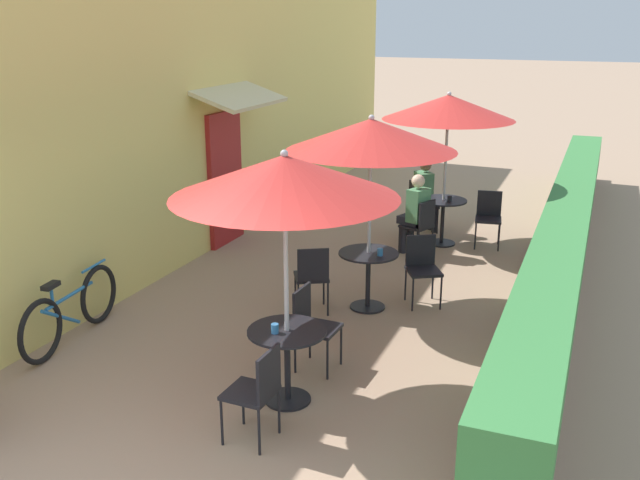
{
  "coord_description": "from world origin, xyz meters",
  "views": [
    {
      "loc": [
        3.12,
        -3.29,
        3.5
      ],
      "look_at": [
        0.15,
        4.08,
        1.0
      ],
      "focal_mm": 40.0,
      "sensor_mm": 36.0,
      "label": 1
    }
  ],
  "objects_px": {
    "patio_table_near": "(287,351)",
    "cafe_chair_near_right": "(312,321)",
    "cafe_chair_near_left": "(258,387)",
    "patio_table_far": "(443,213)",
    "coffee_cup_near": "(275,329)",
    "seated_patron_far_left": "(426,192)",
    "cafe_chair_mid_right": "(422,264)",
    "coffee_cup_mid": "(380,252)",
    "patio_umbrella_near": "(285,177)",
    "bicycle_leaning": "(71,311)",
    "seated_patron_far_right": "(415,210)",
    "patio_umbrella_far": "(448,107)",
    "patio_table_mid": "(368,269)",
    "cafe_chair_far_back": "(489,214)",
    "cafe_chair_mid_left": "(312,274)",
    "cafe_chair_far_left": "(420,202)",
    "coffee_cup_far": "(450,198)",
    "cafe_chair_far_right": "(421,223)",
    "patio_umbrella_mid": "(371,135)"
  },
  "relations": [
    {
      "from": "seated_patron_far_right",
      "to": "cafe_chair_mid_right",
      "type": "bearing_deg",
      "value": -141.24
    },
    {
      "from": "cafe_chair_near_left",
      "to": "coffee_cup_far",
      "type": "bearing_deg",
      "value": -0.97
    },
    {
      "from": "coffee_cup_mid",
      "to": "coffee_cup_near",
      "type": "bearing_deg",
      "value": -95.34
    },
    {
      "from": "cafe_chair_near_left",
      "to": "bicycle_leaning",
      "type": "distance_m",
      "value": 3.01
    },
    {
      "from": "cafe_chair_near_right",
      "to": "patio_table_mid",
      "type": "bearing_deg",
      "value": -179.31
    },
    {
      "from": "cafe_chair_near_left",
      "to": "cafe_chair_far_left",
      "type": "distance_m",
      "value": 6.62
    },
    {
      "from": "seated_patron_far_right",
      "to": "patio_umbrella_far",
      "type": "bearing_deg",
      "value": -2.85
    },
    {
      "from": "patio_table_mid",
      "to": "cafe_chair_far_back",
      "type": "xyz_separation_m",
      "value": [
        0.97,
        3.14,
        -0.0
      ]
    },
    {
      "from": "cafe_chair_near_right",
      "to": "patio_umbrella_mid",
      "type": "bearing_deg",
      "value": -179.31
    },
    {
      "from": "cafe_chair_far_left",
      "to": "coffee_cup_far",
      "type": "bearing_deg",
      "value": 8.59
    },
    {
      "from": "patio_table_far",
      "to": "cafe_chair_far_left",
      "type": "xyz_separation_m",
      "value": [
        -0.5,
        0.51,
        -0.0
      ]
    },
    {
      "from": "seated_patron_far_right",
      "to": "cafe_chair_far_back",
      "type": "xyz_separation_m",
      "value": [
        0.98,
        0.83,
        -0.17
      ]
    },
    {
      "from": "patio_umbrella_mid",
      "to": "patio_table_far",
      "type": "distance_m",
      "value": 3.4
    },
    {
      "from": "patio_umbrella_near",
      "to": "bicycle_leaning",
      "type": "height_order",
      "value": "patio_umbrella_near"
    },
    {
      "from": "cafe_chair_mid_right",
      "to": "coffee_cup_mid",
      "type": "height_order",
      "value": "cafe_chair_mid_right"
    },
    {
      "from": "cafe_chair_mid_right",
      "to": "seated_patron_far_right",
      "type": "relative_size",
      "value": 0.7
    },
    {
      "from": "patio_table_near",
      "to": "patio_table_mid",
      "type": "height_order",
      "value": "same"
    },
    {
      "from": "coffee_cup_near",
      "to": "seated_patron_far_left",
      "type": "relative_size",
      "value": 0.07
    },
    {
      "from": "patio_table_mid",
      "to": "bicycle_leaning",
      "type": "bearing_deg",
      "value": -142.26
    },
    {
      "from": "cafe_chair_mid_left",
      "to": "patio_table_far",
      "type": "height_order",
      "value": "cafe_chair_mid_left"
    },
    {
      "from": "patio_umbrella_near",
      "to": "cafe_chair_near_left",
      "type": "bearing_deg",
      "value": -85.95
    },
    {
      "from": "cafe_chair_far_left",
      "to": "patio_umbrella_far",
      "type": "bearing_deg",
      "value": 6.14
    },
    {
      "from": "cafe_chair_far_back",
      "to": "bicycle_leaning",
      "type": "relative_size",
      "value": 0.49
    },
    {
      "from": "cafe_chair_far_left",
      "to": "seated_patron_far_right",
      "type": "height_order",
      "value": "seated_patron_far_right"
    },
    {
      "from": "cafe_chair_far_left",
      "to": "cafe_chair_far_back",
      "type": "xyz_separation_m",
      "value": [
        1.19,
        -0.32,
        0.0
      ]
    },
    {
      "from": "cafe_chair_near_right",
      "to": "patio_umbrella_near",
      "type": "bearing_deg",
      "value": 6.14
    },
    {
      "from": "patio_table_mid",
      "to": "seated_patron_far_right",
      "type": "height_order",
      "value": "seated_patron_far_right"
    },
    {
      "from": "patio_table_mid",
      "to": "seated_patron_far_right",
      "type": "relative_size",
      "value": 0.59
    },
    {
      "from": "coffee_cup_far",
      "to": "patio_umbrella_near",
      "type": "bearing_deg",
      "value": -94.0
    },
    {
      "from": "cafe_chair_near_left",
      "to": "patio_umbrella_mid",
      "type": "xyz_separation_m",
      "value": [
        -0.06,
        3.15,
        1.66
      ]
    },
    {
      "from": "coffee_cup_mid",
      "to": "patio_umbrella_far",
      "type": "distance_m",
      "value": 3.33
    },
    {
      "from": "coffee_cup_mid",
      "to": "coffee_cup_far",
      "type": "bearing_deg",
      "value": 85.83
    },
    {
      "from": "cafe_chair_near_right",
      "to": "patio_table_near",
      "type": "bearing_deg",
      "value": 6.14
    },
    {
      "from": "patio_table_near",
      "to": "cafe_chair_near_right",
      "type": "bearing_deg",
      "value": 94.05
    },
    {
      "from": "cafe_chair_near_left",
      "to": "patio_table_far",
      "type": "distance_m",
      "value": 6.11
    },
    {
      "from": "cafe_chair_near_right",
      "to": "cafe_chair_far_left",
      "type": "height_order",
      "value": "same"
    },
    {
      "from": "patio_umbrella_near",
      "to": "cafe_chair_far_left",
      "type": "height_order",
      "value": "patio_umbrella_near"
    },
    {
      "from": "patio_table_near",
      "to": "cafe_chair_far_back",
      "type": "relative_size",
      "value": 0.85
    },
    {
      "from": "cafe_chair_near_left",
      "to": "seated_patron_far_left",
      "type": "xyz_separation_m",
      "value": [
        -0.2,
        6.68,
        0.17
      ]
    },
    {
      "from": "cafe_chair_mid_right",
      "to": "cafe_chair_far_right",
      "type": "height_order",
      "value": "same"
    },
    {
      "from": "coffee_cup_near",
      "to": "cafe_chair_mid_right",
      "type": "relative_size",
      "value": 0.1
    },
    {
      "from": "patio_table_near",
      "to": "cafe_chair_far_back",
      "type": "bearing_deg",
      "value": 80.27
    },
    {
      "from": "cafe_chair_mid_left",
      "to": "bicycle_leaning",
      "type": "distance_m",
      "value": 2.8
    },
    {
      "from": "cafe_chair_far_right",
      "to": "bicycle_leaning",
      "type": "bearing_deg",
      "value": 168.27
    },
    {
      "from": "cafe_chair_mid_right",
      "to": "seated_patron_far_right",
      "type": "distance_m",
      "value": 1.99
    },
    {
      "from": "cafe_chair_near_left",
      "to": "cafe_chair_mid_left",
      "type": "bearing_deg",
      "value": 15.22
    },
    {
      "from": "patio_umbrella_near",
      "to": "cafe_chair_far_right",
      "type": "distance_m",
      "value": 4.99
    },
    {
      "from": "patio_umbrella_near",
      "to": "bicycle_leaning",
      "type": "relative_size",
      "value": 1.35
    },
    {
      "from": "cafe_chair_near_right",
      "to": "seated_patron_far_right",
      "type": "relative_size",
      "value": 0.7
    },
    {
      "from": "seated_patron_far_right",
      "to": "coffee_cup_far",
      "type": "relative_size",
      "value": 13.89
    }
  ]
}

